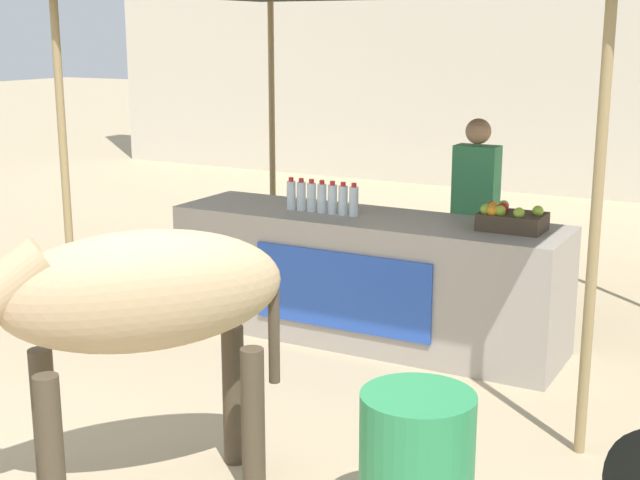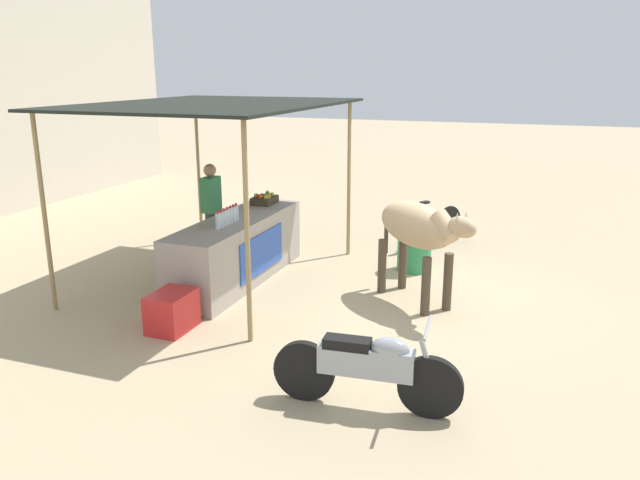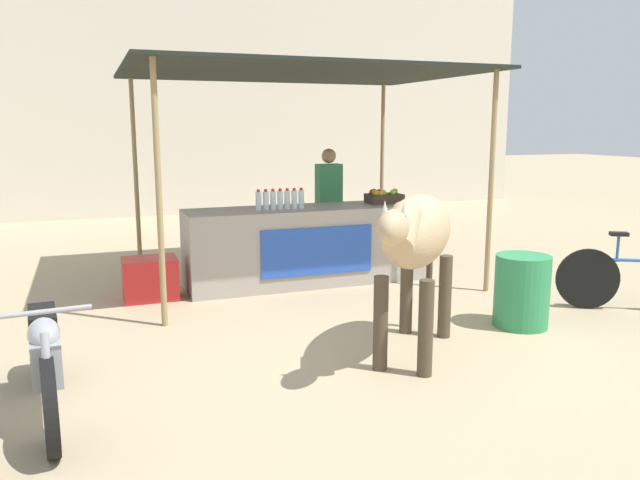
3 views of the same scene
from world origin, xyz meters
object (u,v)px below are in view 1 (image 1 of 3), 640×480
stall_counter (365,278)px  vendor_behind_counter (475,220)px  cow (130,302)px  cooler_box (158,278)px  fruit_crate (511,219)px  water_barrel (416,467)px

stall_counter → vendor_behind_counter: 1.03m
cow → cooler_box: bearing=126.9°
vendor_behind_counter → cooler_box: 2.72m
cooler_box → fruit_crate: bearing=2.8°
vendor_behind_counter → cooler_box: vendor_behind_counter is taller
stall_counter → cooler_box: size_ratio=5.00×
fruit_crate → cooler_box: fruit_crate is taller
stall_counter → fruit_crate: fruit_crate is taller
cow → fruit_crate: bearing=69.0°
fruit_crate → stall_counter: bearing=-177.5°
fruit_crate → cooler_box: 3.12m
fruit_crate → cow: cow is taller
vendor_behind_counter → fruit_crate: bearing=-55.0°
vendor_behind_counter → cow: vendor_behind_counter is taller
fruit_crate → cow: (-1.06, -2.75, -0.00)m
stall_counter → water_barrel: stall_counter is taller
vendor_behind_counter → cooler_box: size_ratio=2.75×
fruit_crate → water_barrel: size_ratio=0.62×
cooler_box → water_barrel: 4.04m
cooler_box → cow: size_ratio=0.37×
stall_counter → vendor_behind_counter: size_ratio=1.82×
cooler_box → water_barrel: water_barrel is taller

